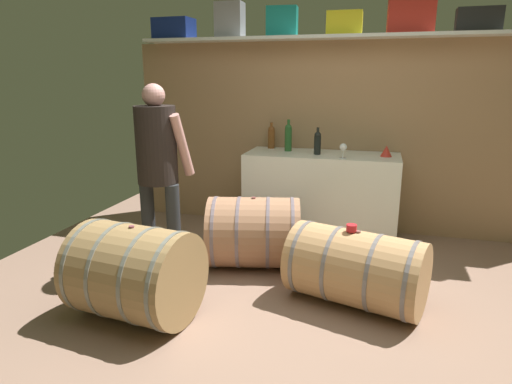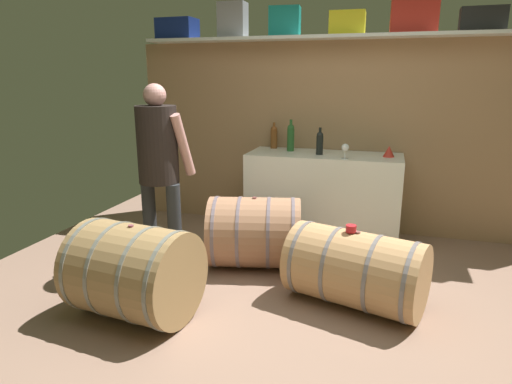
# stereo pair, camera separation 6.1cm
# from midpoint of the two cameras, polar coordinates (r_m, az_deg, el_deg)

# --- Properties ---
(ground_plane) EXTENTS (5.72, 7.59, 0.02)m
(ground_plane) POSITION_cam_midpoint_polar(r_m,az_deg,el_deg) (3.53, 7.02, -13.01)
(ground_plane) COLOR #8D6C5A
(back_wall_panel) EXTENTS (4.52, 0.10, 1.98)m
(back_wall_panel) POSITION_cam_midpoint_polar(r_m,az_deg,el_deg) (4.80, 10.44, 6.90)
(back_wall_panel) COLOR #9E7A55
(back_wall_panel) RESTS_ON ground
(high_shelf_board) EXTENTS (4.16, 0.40, 0.03)m
(high_shelf_board) POSITION_cam_midpoint_polar(r_m,az_deg,el_deg) (4.63, 10.85, 19.10)
(high_shelf_board) COLOR silver
(high_shelf_board) RESTS_ON back_wall_panel
(toolcase_navy) EXTENTS (0.41, 0.28, 0.22)m
(toolcase_navy) POSITION_cam_midpoint_polar(r_m,az_deg,el_deg) (5.13, -10.93, 20.04)
(toolcase_navy) COLOR navy
(toolcase_navy) RESTS_ON high_shelf_board
(toolcase_grey) EXTENTS (0.28, 0.20, 0.35)m
(toolcase_grey) POSITION_cam_midpoint_polar(r_m,az_deg,el_deg) (4.89, -3.79, 21.32)
(toolcase_grey) COLOR gray
(toolcase_grey) RESTS_ON high_shelf_board
(toolcase_teal) EXTENTS (0.32, 0.21, 0.29)m
(toolcase_teal) POSITION_cam_midpoint_polar(r_m,az_deg,el_deg) (4.74, 3.01, 21.16)
(toolcase_teal) COLOR #14817A
(toolcase_teal) RESTS_ON high_shelf_board
(toolcase_yellow) EXTENTS (0.34, 0.26, 0.22)m
(toolcase_yellow) POSITION_cam_midpoint_polar(r_m,az_deg,el_deg) (4.64, 11.02, 20.64)
(toolcase_yellow) COLOR yellow
(toolcase_yellow) RESTS_ON high_shelf_board
(toolcase_red) EXTENTS (0.43, 0.23, 0.36)m
(toolcase_red) POSITION_cam_midpoint_polar(r_m,az_deg,el_deg) (4.63, 19.07, 21.03)
(toolcase_red) COLOR red
(toolcase_red) RESTS_ON high_shelf_board
(toolcase_black) EXTENTS (0.38, 0.21, 0.21)m
(toolcase_black) POSITION_cam_midpoint_polar(r_m,az_deg,el_deg) (4.68, 26.54, 19.33)
(toolcase_black) COLOR black
(toolcase_black) RESTS_ON high_shelf_board
(work_cabinet) EXTENTS (1.53, 0.59, 0.87)m
(work_cabinet) POSITION_cam_midpoint_polar(r_m,az_deg,el_deg) (4.58, 7.99, -0.46)
(work_cabinet) COLOR white
(work_cabinet) RESTS_ON ground
(wine_bottle_amber) EXTENTS (0.07, 0.07, 0.28)m
(wine_bottle_amber) POSITION_cam_midpoint_polar(r_m,az_deg,el_deg) (4.77, 1.63, 7.19)
(wine_bottle_amber) COLOR brown
(wine_bottle_amber) RESTS_ON work_cabinet
(wine_bottle_dark) EXTENTS (0.07, 0.07, 0.27)m
(wine_bottle_dark) POSITION_cam_midpoint_polar(r_m,az_deg,el_deg) (4.43, 7.58, 6.40)
(wine_bottle_dark) COLOR black
(wine_bottle_dark) RESTS_ON work_cabinet
(wine_bottle_green) EXTENTS (0.07, 0.07, 0.33)m
(wine_bottle_green) POSITION_cam_midpoint_polar(r_m,az_deg,el_deg) (4.60, 3.83, 7.16)
(wine_bottle_green) COLOR #285D2A
(wine_bottle_green) RESTS_ON work_cabinet
(wine_glass) EXTENTS (0.07, 0.07, 0.14)m
(wine_glass) POSITION_cam_midpoint_polar(r_m,az_deg,el_deg) (4.24, 10.83, 5.65)
(wine_glass) COLOR white
(wine_glass) RESTS_ON work_cabinet
(red_funnel) EXTENTS (0.11, 0.11, 0.11)m
(red_funnel) POSITION_cam_midpoint_polar(r_m,az_deg,el_deg) (4.45, 16.16, 5.13)
(red_funnel) COLOR red
(red_funnel) RESTS_ON work_cabinet
(wine_barrel_near) EXTENTS (1.06, 0.79, 0.57)m
(wine_barrel_near) POSITION_cam_midpoint_polar(r_m,az_deg,el_deg) (3.31, 12.30, -9.63)
(wine_barrel_near) COLOR tan
(wine_barrel_near) RESTS_ON ground
(wine_barrel_far) EXTENTS (0.86, 0.74, 0.67)m
(wine_barrel_far) POSITION_cam_midpoint_polar(r_m,az_deg,el_deg) (3.17, -15.95, -10.01)
(wine_barrel_far) COLOR #967548
(wine_barrel_far) RESTS_ON ground
(wine_barrel_flank) EXTENTS (0.90, 0.77, 0.63)m
(wine_barrel_flank) POSITION_cam_midpoint_polar(r_m,az_deg,el_deg) (3.85, -0.76, -5.22)
(wine_barrel_flank) COLOR #A97756
(wine_barrel_flank) RESTS_ON ground
(tasting_cup) EXTENTS (0.07, 0.07, 0.05)m
(tasting_cup) POSITION_cam_midpoint_polar(r_m,az_deg,el_deg) (3.20, 11.73, -4.57)
(tasting_cup) COLOR red
(tasting_cup) RESTS_ON wine_barrel_near
(winemaker_pouring) EXTENTS (0.51, 0.44, 1.57)m
(winemaker_pouring) POSITION_cam_midpoint_polar(r_m,az_deg,el_deg) (3.73, -13.08, 4.19)
(winemaker_pouring) COLOR #2A2D30
(winemaker_pouring) RESTS_ON ground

